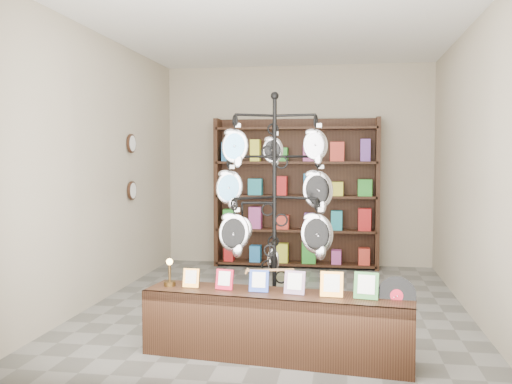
{
  "coord_description": "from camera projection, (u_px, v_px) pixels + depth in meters",
  "views": [
    {
      "loc": [
        0.72,
        -6.12,
        1.61
      ],
      "look_at": [
        -0.08,
        -1.0,
        1.31
      ],
      "focal_mm": 40.0,
      "sensor_mm": 36.0,
      "label": 1
    }
  ],
  "objects": [
    {
      "name": "back_shelving",
      "position": [
        296.0,
        198.0,
        8.44
      ],
      "size": [
        2.42,
        0.36,
        2.2
      ],
      "color": "black",
      "rests_on": "ground"
    },
    {
      "name": "front_shelf",
      "position": [
        277.0,
        325.0,
        4.59
      ],
      "size": [
        2.2,
        0.7,
        0.77
      ],
      "rotation": [
        0.0,
        0.0,
        -0.12
      ],
      "color": "black",
      "rests_on": "ground"
    },
    {
      "name": "display_tree",
      "position": [
        275.0,
        198.0,
        5.01
      ],
      "size": [
        1.12,
        1.06,
        2.19
      ],
      "rotation": [
        0.0,
        0.0,
        0.17
      ],
      "color": "black",
      "rests_on": "ground"
    },
    {
      "name": "room_envelope",
      "position": [
        278.0,
        136.0,
        6.13
      ],
      "size": [
        5.0,
        5.0,
        5.0
      ],
      "color": "#AEA58C",
      "rests_on": "ground"
    },
    {
      "name": "ground",
      "position": [
        278.0,
        305.0,
        6.24
      ],
      "size": [
        5.0,
        5.0,
        0.0
      ],
      "primitive_type": "plane",
      "color": "slate",
      "rests_on": "ground"
    },
    {
      "name": "wall_clocks",
      "position": [
        132.0,
        167.0,
        7.25
      ],
      "size": [
        0.03,
        0.24,
        0.84
      ],
      "color": "black",
      "rests_on": "ground"
    }
  ]
}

